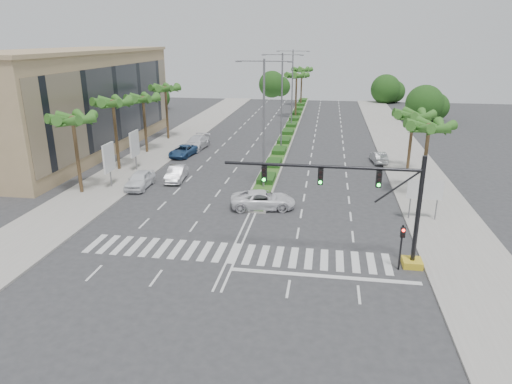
% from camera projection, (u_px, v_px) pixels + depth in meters
% --- Properties ---
extents(ground, '(160.00, 160.00, 0.00)m').
position_uv_depth(ground, '(234.00, 253.00, 30.64)').
color(ground, '#333335').
rests_on(ground, ground).
extents(footpath_right, '(6.00, 120.00, 0.15)m').
position_uv_depth(footpath_right, '(417.00, 177.00, 47.08)').
color(footpath_right, gray).
rests_on(footpath_right, ground).
extents(footpath_left, '(6.00, 120.00, 0.15)m').
position_uv_depth(footpath_left, '(138.00, 165.00, 51.56)').
color(footpath_left, gray).
rests_on(footpath_left, ground).
extents(median, '(2.20, 75.00, 0.20)m').
position_uv_depth(median, '(291.00, 128.00, 72.69)').
color(median, gray).
rests_on(median, ground).
extents(median_grass, '(1.80, 75.00, 0.04)m').
position_uv_depth(median_grass, '(291.00, 127.00, 72.65)').
color(median_grass, '#2D5F20').
rests_on(median_grass, median).
extents(building, '(12.00, 36.00, 12.00)m').
position_uv_depth(building, '(71.00, 103.00, 56.86)').
color(building, tan).
rests_on(building, ground).
extents(signal_gantry, '(12.60, 1.20, 7.20)m').
position_uv_depth(signal_gantry, '(380.00, 213.00, 28.16)').
color(signal_gantry, gold).
rests_on(signal_gantry, ground).
extents(pedestrian_signal, '(0.28, 0.36, 3.00)m').
position_uv_depth(pedestrian_signal, '(402.00, 240.00, 27.78)').
color(pedestrian_signal, black).
rests_on(pedestrian_signal, ground).
extents(direction_sign, '(2.70, 0.11, 3.40)m').
position_uv_depth(direction_sign, '(425.00, 191.00, 35.33)').
color(direction_sign, slate).
rests_on(direction_sign, ground).
extents(billboard_near, '(0.18, 2.10, 4.35)m').
position_uv_depth(billboard_near, '(109.00, 158.00, 43.04)').
color(billboard_near, slate).
rests_on(billboard_near, ground).
extents(billboard_far, '(0.18, 2.10, 4.35)m').
position_uv_depth(billboard_far, '(135.00, 144.00, 48.66)').
color(billboard_far, slate).
rests_on(billboard_far, ground).
extents(palm_left_near, '(4.57, 4.68, 7.55)m').
position_uv_depth(palm_left_near, '(73.00, 122.00, 40.27)').
color(palm_left_near, brown).
rests_on(palm_left_near, ground).
extents(palm_left_mid, '(4.57, 4.68, 7.95)m').
position_uv_depth(palm_left_mid, '(113.00, 105.00, 47.63)').
color(palm_left_mid, brown).
rests_on(palm_left_mid, ground).
extents(palm_left_far, '(4.57, 4.68, 7.35)m').
position_uv_depth(palm_left_far, '(143.00, 101.00, 55.30)').
color(palm_left_far, brown).
rests_on(palm_left_far, ground).
extents(palm_left_end, '(4.57, 4.68, 7.75)m').
position_uv_depth(palm_left_end, '(165.00, 90.00, 62.65)').
color(palm_left_end, brown).
rests_on(palm_left_end, ground).
extents(palm_right_near, '(4.57, 4.68, 7.05)m').
position_uv_depth(palm_right_near, '(429.00, 129.00, 39.60)').
color(palm_right_near, brown).
rests_on(palm_right_near, ground).
extents(palm_right_far, '(4.57, 4.68, 6.75)m').
position_uv_depth(palm_right_far, '(413.00, 117.00, 47.17)').
color(palm_right_far, brown).
rests_on(palm_right_far, ground).
extents(palm_median_a, '(4.57, 4.68, 8.05)m').
position_uv_depth(palm_median_a, '(297.00, 77.00, 79.77)').
color(palm_median_a, brown).
rests_on(palm_median_a, ground).
extents(palm_median_b, '(4.57, 4.68, 8.05)m').
position_uv_depth(palm_median_b, '(302.00, 71.00, 93.80)').
color(palm_median_b, brown).
rests_on(palm_median_b, ground).
extents(streetlight_near, '(5.10, 0.25, 12.00)m').
position_uv_depth(streetlight_near, '(264.00, 118.00, 41.54)').
color(streetlight_near, slate).
rests_on(streetlight_near, ground).
extents(streetlight_mid, '(5.10, 0.25, 12.00)m').
position_uv_depth(streetlight_mid, '(282.00, 97.00, 56.50)').
color(streetlight_mid, slate).
rests_on(streetlight_mid, ground).
extents(streetlight_far, '(5.10, 0.25, 12.00)m').
position_uv_depth(streetlight_far, '(292.00, 84.00, 71.47)').
color(streetlight_far, slate).
rests_on(streetlight_far, ground).
extents(car_parked_a, '(2.06, 4.76, 1.60)m').
position_uv_depth(car_parked_a, '(140.00, 180.00, 43.80)').
color(car_parked_a, white).
rests_on(car_parked_a, ground).
extents(car_parked_b, '(1.95, 4.60, 1.48)m').
position_uv_depth(car_parked_b, '(177.00, 173.00, 46.04)').
color(car_parked_b, silver).
rests_on(car_parked_b, ground).
extents(car_parked_c, '(2.82, 5.02, 1.33)m').
position_uv_depth(car_parked_c, '(183.00, 151.00, 55.43)').
color(car_parked_c, navy).
rests_on(car_parked_c, ground).
extents(car_parked_d, '(2.72, 5.77, 1.63)m').
position_uv_depth(car_parked_d, '(196.00, 143.00, 59.10)').
color(car_parked_d, silver).
rests_on(car_parked_d, ground).
extents(car_crossing, '(5.82, 3.46, 1.52)m').
position_uv_depth(car_crossing, '(263.00, 200.00, 38.50)').
color(car_crossing, white).
rests_on(car_crossing, ground).
extents(car_right, '(1.90, 4.08, 1.29)m').
position_uv_depth(car_right, '(379.00, 157.00, 52.62)').
color(car_right, '#B5B6BA').
rests_on(car_right, ground).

